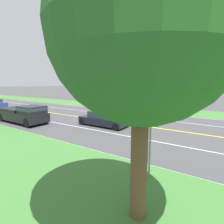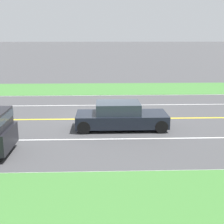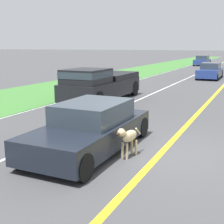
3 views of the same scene
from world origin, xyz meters
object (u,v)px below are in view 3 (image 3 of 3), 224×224
dog (128,137)px  ego_car (91,128)px  car_trailing_near (210,71)px  pickup_truck (100,84)px  car_trailing_mid (202,61)px

dog → ego_car: bearing=6.8°
ego_car → car_trailing_near: car_trailing_near is taller
car_trailing_near → ego_car: bearing=89.5°
pickup_truck → car_trailing_mid: bearing=-89.6°
car_trailing_mid → dog: bearing=96.6°
dog → car_trailing_near: bearing=-74.6°
dog → car_trailing_near: car_trailing_near is taller
car_trailing_near → car_trailing_mid: 19.59m
pickup_truck → car_trailing_mid: 33.67m
car_trailing_mid → ego_car: bearing=95.0°
ego_car → car_trailing_mid: car_trailing_mid is taller
pickup_truck → car_trailing_near: (-3.55, -14.44, -0.27)m
dog → car_trailing_near: 21.67m
ego_car → dog: (-1.15, 0.12, -0.08)m
ego_car → car_trailing_mid: size_ratio=0.97×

